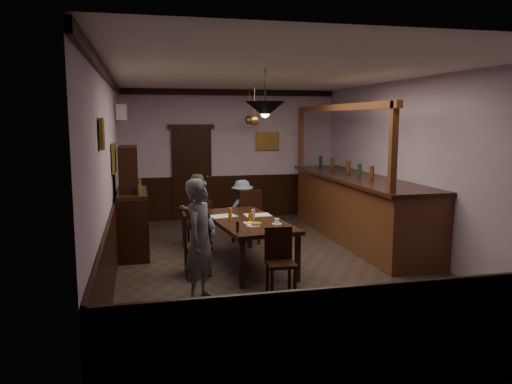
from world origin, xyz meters
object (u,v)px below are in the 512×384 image
object	(u,v)px
chair_near	(280,257)
pendant_brass_mid	(255,120)
person_seated_right	(242,211)
bar_counter	(358,207)
chair_far_left	(200,222)
chair_far_right	(248,215)
pendant_iron	(265,110)
coffee_cup	(277,221)
pendant_brass_far	(249,120)
chair_side	(192,241)
dining_table	(247,223)
sideboard	(132,211)
person_standing	(201,240)
soda_can	(250,217)
person_seated_left	(196,210)

from	to	relation	value
chair_near	pendant_brass_mid	xyz separation A→B (m)	(0.37, 3.11, 1.82)
person_seated_right	chair_near	bearing A→B (deg)	76.79
bar_counter	chair_far_left	bearing A→B (deg)	179.20
chair_far_right	pendant_iron	distance (m)	2.83
coffee_cup	pendant_brass_far	bearing A→B (deg)	77.10
chair_side	pendant_iron	bearing A→B (deg)	-115.21
dining_table	sideboard	world-z (taller)	sideboard
dining_table	person_standing	size ratio (longest dim) A/B	1.46
coffee_cup	sideboard	distance (m)	2.67
chair_side	pendant_brass_far	world-z (taller)	pendant_brass_far
chair_far_right	person_seated_right	bearing A→B (deg)	-94.52
chair_far_left	soda_can	size ratio (longest dim) A/B	7.42
chair_far_left	pendant_iron	size ratio (longest dim) A/B	1.34
chair_far_left	sideboard	xyz separation A→B (m)	(-1.17, -0.07, 0.26)
dining_table	chair_side	xyz separation A→B (m)	(-0.90, -0.30, -0.17)
chair_side	person_seated_right	bearing A→B (deg)	-30.17
pendant_brass_mid	chair_near	bearing A→B (deg)	-96.70
person_standing	person_seated_left	xyz separation A→B (m)	(0.25, 2.85, -0.13)
chair_far_right	pendant_brass_mid	bearing A→B (deg)	-130.11
coffee_cup	pendant_brass_mid	xyz separation A→B (m)	(0.17, 2.26, 1.50)
chair_side	chair_far_right	bearing A→B (deg)	-35.43
sideboard	pendant_iron	size ratio (longest dim) A/B	2.81
chair_far_left	soda_can	distance (m)	1.52
chair_near	person_seated_left	world-z (taller)	person_seated_left
person_seated_right	bar_counter	xyz separation A→B (m)	(2.18, -0.42, 0.06)
chair_far_right	person_standing	xyz separation A→B (m)	(-1.19, -2.68, 0.22)
soda_can	pendant_brass_far	bearing A→B (deg)	77.90
sideboard	soda_can	bearing A→B (deg)	-35.43
chair_far_right	coffee_cup	bearing A→B (deg)	78.75
chair_far_right	chair_side	distance (m)	2.01
chair_near	pendant_brass_mid	size ratio (longest dim) A/B	1.08
pendant_brass_mid	person_seated_left	bearing A→B (deg)	-165.13
sideboard	bar_counter	distance (m)	4.20
coffee_cup	person_seated_right	bearing A→B (deg)	86.12
bar_counter	pendant_iron	size ratio (longest dim) A/B	6.99
chair_far_left	sideboard	distance (m)	1.20
pendant_brass_far	bar_counter	bearing A→B (deg)	-50.02
person_seated_right	pendant_brass_far	distance (m)	2.39
chair_far_left	pendant_iron	xyz separation A→B (m)	(0.70, -2.01, 1.96)
chair_far_right	person_seated_left	bearing A→B (deg)	-23.82
soda_can	sideboard	bearing A→B (deg)	144.57
dining_table	chair_far_right	world-z (taller)	chair_far_right
pendant_brass_mid	chair_far_left	bearing A→B (deg)	-152.96
chair_far_right	pendant_brass_far	distance (m)	2.59
person_seated_left	pendant_iron	bearing A→B (deg)	92.37
dining_table	chair_near	world-z (taller)	chair_near
dining_table	bar_counter	xyz separation A→B (m)	(2.43, 1.17, -0.03)
person_seated_left	bar_counter	world-z (taller)	bar_counter
chair_side	person_standing	distance (m)	1.10
soda_can	pendant_brass_far	xyz separation A→B (m)	(0.71, 3.33, 1.49)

